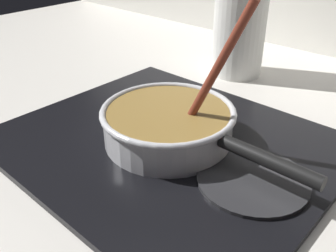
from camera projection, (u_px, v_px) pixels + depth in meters
ground at (136, 191)px, 0.59m from camera, size 2.40×1.60×0.04m
hob_plate at (168, 143)px, 0.66m from camera, size 0.56×0.48×0.01m
burner_ring at (168, 138)px, 0.66m from camera, size 0.21×0.21×0.01m
spare_burner at (253, 179)px, 0.56m from camera, size 0.17×0.17×0.01m
cooking_pan at (169, 124)px, 0.64m from camera, size 0.39×0.23×0.26m
paper_towel_roll at (240, 27)px, 0.91m from camera, size 0.13×0.13×0.24m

